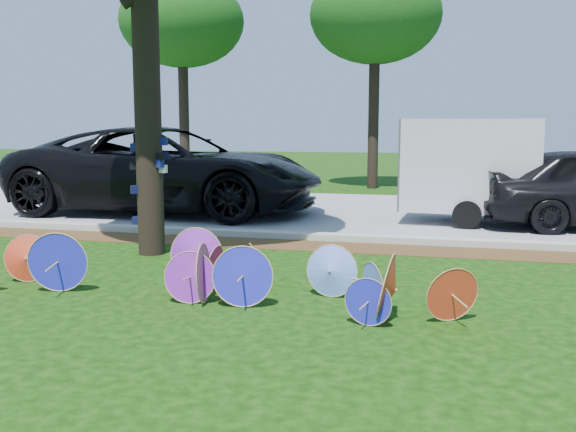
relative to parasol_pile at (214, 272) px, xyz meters
name	(u,v)px	position (x,y,z in m)	size (l,w,h in m)	color
ground	(204,316)	(0.14, -0.73, -0.35)	(90.00, 90.00, 0.00)	black
mulch_strip	(294,245)	(0.14, 3.77, -0.35)	(90.00, 1.00, 0.01)	#472D16
curb	(302,236)	(0.14, 4.47, -0.29)	(90.00, 0.30, 0.12)	#B7B5AD
street	(337,211)	(0.14, 8.62, -0.35)	(90.00, 8.00, 0.01)	gray
parasol_pile	(214,272)	(0.00, 0.00, 0.00)	(6.72, 1.83, 0.81)	#688FFF
black_van	(167,170)	(-3.91, 7.31, 0.71)	(3.53, 7.65, 2.13)	black
cargo_trailer	(471,165)	(3.32, 7.32, 0.95)	(2.86, 1.81, 2.60)	silver
bg_trees	(401,11)	(1.24, 13.97, 5.41)	(20.68, 6.56, 7.40)	black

